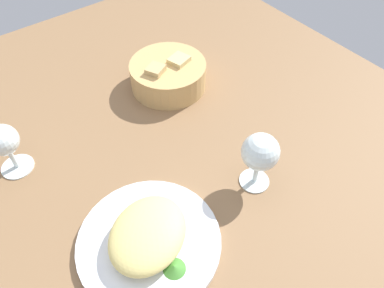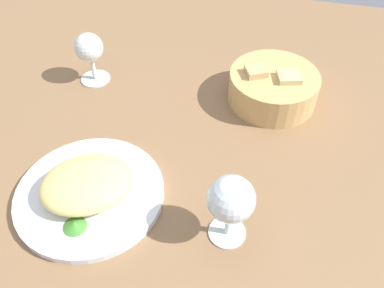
{
  "view_description": "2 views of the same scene",
  "coord_description": "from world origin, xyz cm",
  "px_view_note": "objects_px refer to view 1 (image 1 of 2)",
  "views": [
    {
      "loc": [
        -20.98,
        -42.86,
        62.64
      ],
      "look_at": [
        10.0,
        -2.24,
        3.68
      ],
      "focal_mm": 34.46,
      "sensor_mm": 36.0,
      "label": 1
    },
    {
      "loc": [
        18.43,
        -49.89,
        57.23
      ],
      "look_at": [
        6.69,
        -1.93,
        4.9
      ],
      "focal_mm": 36.85,
      "sensor_mm": 36.0,
      "label": 2
    }
  ],
  "objects_px": {
    "wine_glass_far": "(4,143)",
    "plate": "(149,242)",
    "bread_basket": "(168,75)",
    "wine_glass_near": "(260,154)"
  },
  "relations": [
    {
      "from": "wine_glass_far",
      "to": "plate",
      "type": "bearing_deg",
      "value": -68.14
    },
    {
      "from": "wine_glass_near",
      "to": "plate",
      "type": "bearing_deg",
      "value": 176.63
    },
    {
      "from": "plate",
      "to": "wine_glass_far",
      "type": "height_order",
      "value": "wine_glass_far"
    },
    {
      "from": "plate",
      "to": "bread_basket",
      "type": "xyz_separation_m",
      "value": [
        0.28,
        0.34,
        0.03
      ]
    },
    {
      "from": "plate",
      "to": "wine_glass_near",
      "type": "xyz_separation_m",
      "value": [
        0.25,
        -0.01,
        0.08
      ]
    },
    {
      "from": "bread_basket",
      "to": "wine_glass_far",
      "type": "relative_size",
      "value": 1.61
    },
    {
      "from": "bread_basket",
      "to": "wine_glass_near",
      "type": "xyz_separation_m",
      "value": [
        -0.03,
        -0.36,
        0.05
      ]
    },
    {
      "from": "wine_glass_near",
      "to": "bread_basket",
      "type": "bearing_deg",
      "value": 84.47
    },
    {
      "from": "plate",
      "to": "bread_basket",
      "type": "height_order",
      "value": "bread_basket"
    },
    {
      "from": "plate",
      "to": "bread_basket",
      "type": "bearing_deg",
      "value": 50.41
    }
  ]
}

